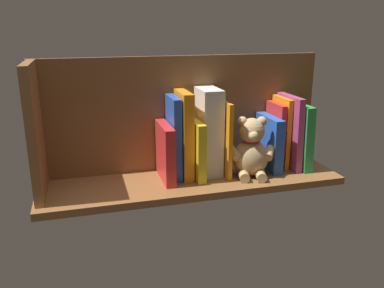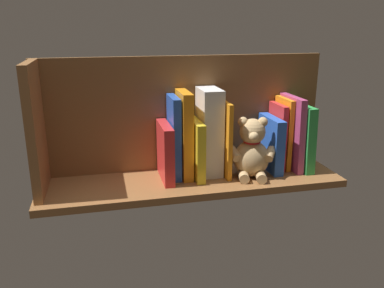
# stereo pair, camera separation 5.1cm
# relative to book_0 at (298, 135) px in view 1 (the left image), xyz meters

# --- Properties ---
(ground_plane) EXTENTS (0.92, 0.26, 0.02)m
(ground_plane) POSITION_rel_book_0_xyz_m (0.37, 0.01, -0.12)
(ground_plane) COLOR brown
(shelf_back_panel) EXTENTS (0.92, 0.02, 0.37)m
(shelf_back_panel) POSITION_rel_book_0_xyz_m (0.37, -0.09, 0.08)
(shelf_back_panel) COLOR brown
(shelf_back_panel) RESTS_ON ground_plane
(shelf_side_divider) EXTENTS (0.02, 0.20, 0.37)m
(shelf_side_divider) POSITION_rel_book_0_xyz_m (0.81, 0.01, 0.08)
(shelf_side_divider) COLOR brown
(shelf_side_divider) RESTS_ON ground_plane
(book_0) EXTENTS (0.04, 0.16, 0.21)m
(book_0) POSITION_rel_book_0_xyz_m (0.00, 0.00, 0.00)
(book_0) COLOR green
(book_0) RESTS_ON ground_plane
(book_1) EXTENTS (0.03, 0.15, 0.24)m
(book_1) POSITION_rel_book_0_xyz_m (0.03, -0.00, 0.01)
(book_1) COLOR #B23F72
(book_1) RESTS_ON ground_plane
(book_2) EXTENTS (0.01, 0.12, 0.23)m
(book_2) POSITION_rel_book_0_xyz_m (0.05, -0.02, 0.01)
(book_2) COLOR orange
(book_2) RESTS_ON ground_plane
(book_3) EXTENTS (0.02, 0.11, 0.21)m
(book_3) POSITION_rel_book_0_xyz_m (0.07, -0.02, 0.00)
(book_3) COLOR red
(book_3) RESTS_ON ground_plane
(book_4) EXTENTS (0.03, 0.15, 0.18)m
(book_4) POSITION_rel_book_0_xyz_m (0.10, -0.00, -0.02)
(book_4) COLOR blue
(book_4) RESTS_ON ground_plane
(teddy_bear) EXTENTS (0.15, 0.14, 0.19)m
(teddy_bear) POSITION_rel_book_0_xyz_m (0.18, 0.04, -0.02)
(teddy_bear) COLOR tan
(teddy_bear) RESTS_ON ground_plane
(book_5) EXTENTS (0.01, 0.15, 0.24)m
(book_5) POSITION_rel_book_0_xyz_m (0.26, -0.01, 0.01)
(book_5) COLOR orange
(book_5) RESTS_ON ground_plane
(dictionary_thick_white) EXTENTS (0.06, 0.12, 0.27)m
(dictionary_thick_white) POSITION_rel_book_0_xyz_m (0.30, -0.02, 0.03)
(dictionary_thick_white) COLOR silver
(dictionary_thick_white) RESTS_ON ground_plane
(book_6) EXTENTS (0.03, 0.16, 0.18)m
(book_6) POSITION_rel_book_0_xyz_m (0.35, -0.00, -0.02)
(book_6) COLOR yellow
(book_6) RESTS_ON ground_plane
(book_7) EXTENTS (0.03, 0.13, 0.27)m
(book_7) POSITION_rel_book_0_xyz_m (0.39, -0.01, 0.03)
(book_7) COLOR orange
(book_7) RESTS_ON ground_plane
(book_8) EXTENTS (0.02, 0.12, 0.25)m
(book_8) POSITION_rel_book_0_xyz_m (0.42, -0.02, 0.02)
(book_8) COLOR blue
(book_8) RESTS_ON ground_plane
(book_9) EXTENTS (0.03, 0.16, 0.17)m
(book_9) POSITION_rel_book_0_xyz_m (0.45, 0.00, -0.02)
(book_9) COLOR red
(book_9) RESTS_ON ground_plane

